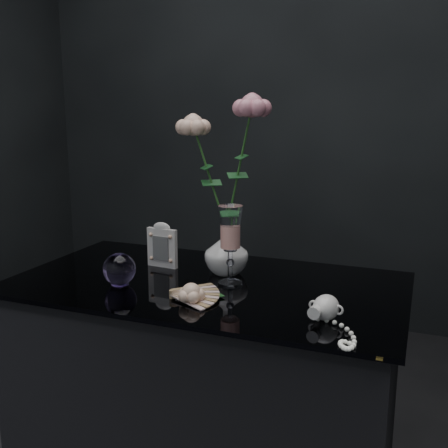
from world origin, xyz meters
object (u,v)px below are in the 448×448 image
at_px(vase, 226,252).
at_px(paperweight, 119,269).
at_px(picture_frame, 162,245).
at_px(pearl_jar, 326,306).
at_px(loose_rose, 191,293).
at_px(wine_glass, 230,246).

xyz_separation_m(vase, paperweight, (-0.23, -0.20, -0.02)).
height_order(picture_frame, pearl_jar, picture_frame).
bearing_deg(loose_rose, pearl_jar, -19.57).
bearing_deg(paperweight, loose_rose, -12.74).
relative_size(paperweight, pearl_jar, 0.42).
bearing_deg(pearl_jar, picture_frame, 165.93).
xyz_separation_m(wine_glass, paperweight, (-0.27, -0.11, -0.06)).
relative_size(picture_frame, pearl_jar, 0.65).
xyz_separation_m(paperweight, loose_rose, (0.23, -0.05, -0.02)).
distance_m(loose_rose, pearl_jar, 0.32).
xyz_separation_m(loose_rose, pearl_jar, (0.32, 0.02, 0.00)).
distance_m(picture_frame, paperweight, 0.19).
bearing_deg(paperweight, vase, 40.48).
height_order(vase, picture_frame, picture_frame).
distance_m(wine_glass, loose_rose, 0.19).
distance_m(vase, pearl_jar, 0.40).
bearing_deg(loose_rose, vase, 68.60).
xyz_separation_m(picture_frame, pearl_jar, (0.53, -0.23, -0.04)).
relative_size(vase, wine_glass, 0.60).
xyz_separation_m(picture_frame, paperweight, (-0.03, -0.19, -0.02)).
bearing_deg(loose_rose, paperweight, 144.79).
bearing_deg(vase, wine_glass, -62.83).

